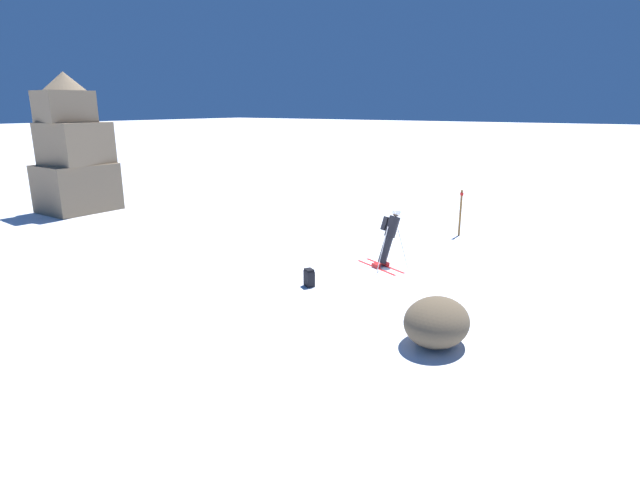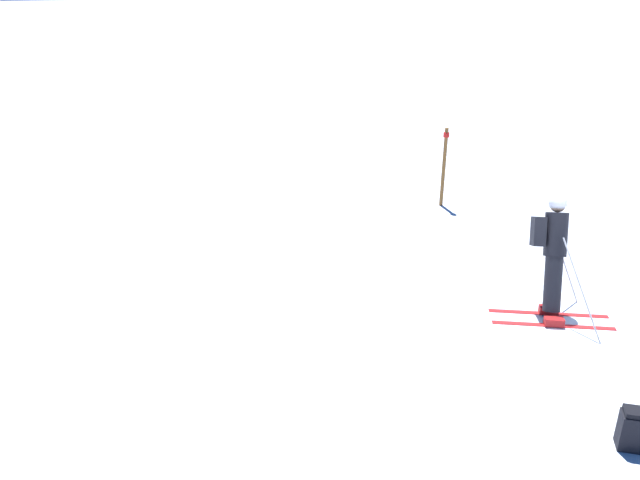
{
  "view_description": "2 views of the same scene",
  "coord_description": "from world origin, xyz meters",
  "px_view_note": "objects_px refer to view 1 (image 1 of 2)",
  "views": [
    {
      "loc": [
        -12.55,
        -6.92,
        4.84
      ],
      "look_at": [
        -0.51,
        1.5,
        0.89
      ],
      "focal_mm": 28.0,
      "sensor_mm": 36.0,
      "label": 1
    },
    {
      "loc": [
        -6.39,
        5.56,
        4.81
      ],
      "look_at": [
        1.84,
        3.31,
        1.2
      ],
      "focal_mm": 35.0,
      "sensor_mm": 36.0,
      "label": 2
    }
  ],
  "objects_px": {
    "skier": "(390,233)",
    "exposed_boulder_0": "(437,322)",
    "trail_marker": "(461,211)",
    "spare_backpack": "(309,278)",
    "rock_pillar": "(74,155)"
  },
  "relations": [
    {
      "from": "rock_pillar",
      "to": "trail_marker",
      "type": "xyz_separation_m",
      "value": [
        5.73,
        -16.53,
        -1.67
      ]
    },
    {
      "from": "skier",
      "to": "spare_backpack",
      "type": "xyz_separation_m",
      "value": [
        -3.0,
        0.91,
        -0.78
      ]
    },
    {
      "from": "trail_marker",
      "to": "exposed_boulder_0",
      "type": "bearing_deg",
      "value": -162.97
    },
    {
      "from": "rock_pillar",
      "to": "exposed_boulder_0",
      "type": "height_order",
      "value": "rock_pillar"
    },
    {
      "from": "exposed_boulder_0",
      "to": "trail_marker",
      "type": "bearing_deg",
      "value": 17.03
    },
    {
      "from": "exposed_boulder_0",
      "to": "spare_backpack",
      "type": "bearing_deg",
      "value": 72.82
    },
    {
      "from": "spare_backpack",
      "to": "trail_marker",
      "type": "height_order",
      "value": "trail_marker"
    },
    {
      "from": "spare_backpack",
      "to": "exposed_boulder_0",
      "type": "relative_size",
      "value": 0.32
    },
    {
      "from": "skier",
      "to": "exposed_boulder_0",
      "type": "relative_size",
      "value": 1.2
    },
    {
      "from": "skier",
      "to": "trail_marker",
      "type": "xyz_separation_m",
      "value": [
        4.83,
        -0.53,
        -0.05
      ]
    },
    {
      "from": "exposed_boulder_0",
      "to": "trail_marker",
      "type": "height_order",
      "value": "trail_marker"
    },
    {
      "from": "skier",
      "to": "exposed_boulder_0",
      "type": "bearing_deg",
      "value": -120.61
    },
    {
      "from": "spare_backpack",
      "to": "trail_marker",
      "type": "bearing_deg",
      "value": -72.09
    },
    {
      "from": "skier",
      "to": "exposed_boulder_0",
      "type": "xyz_separation_m",
      "value": [
        -4.31,
        -3.33,
        -0.53
      ]
    },
    {
      "from": "rock_pillar",
      "to": "trail_marker",
      "type": "relative_size",
      "value": 3.56
    }
  ]
}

